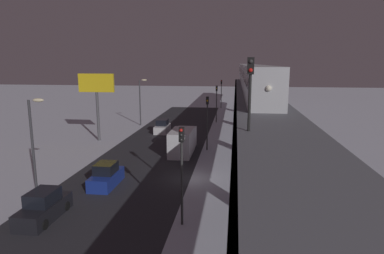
{
  "coord_description": "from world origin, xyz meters",
  "views": [
    {
      "loc": [
        -3.84,
        28.6,
        10.29
      ],
      "look_at": [
        2.2,
        -18.0,
        1.26
      ],
      "focal_mm": 31.37,
      "sensor_mm": 36.0,
      "label": 1
    }
  ],
  "objects_px": {
    "traffic_light_mid": "(207,115)",
    "traffic_light_distant": "(221,90)",
    "traffic_light_far": "(217,98)",
    "sedan_white": "(162,127)",
    "rail_signal": "(250,81)",
    "sedan_black": "(44,208)",
    "box_truck": "(183,141)",
    "traffic_light_near": "(182,162)",
    "sedan_blue": "(106,176)",
    "commercial_billboard": "(97,90)",
    "subway_train": "(249,74)"
  },
  "relations": [
    {
      "from": "sedan_white",
      "to": "commercial_billboard",
      "type": "relative_size",
      "value": 0.46
    },
    {
      "from": "rail_signal",
      "to": "subway_train",
      "type": "bearing_deg",
      "value": -92.14
    },
    {
      "from": "box_truck",
      "to": "traffic_light_near",
      "type": "relative_size",
      "value": 1.16
    },
    {
      "from": "rail_signal",
      "to": "traffic_light_distant",
      "type": "height_order",
      "value": "rail_signal"
    },
    {
      "from": "commercial_billboard",
      "to": "rail_signal",
      "type": "bearing_deg",
      "value": 128.51
    },
    {
      "from": "box_truck",
      "to": "traffic_light_near",
      "type": "bearing_deg",
      "value": 98.7
    },
    {
      "from": "sedan_blue",
      "to": "sedan_white",
      "type": "height_order",
      "value": "same"
    },
    {
      "from": "sedan_black",
      "to": "commercial_billboard",
      "type": "height_order",
      "value": "commercial_billboard"
    },
    {
      "from": "sedan_black",
      "to": "box_truck",
      "type": "height_order",
      "value": "box_truck"
    },
    {
      "from": "traffic_light_near",
      "to": "sedan_blue",
      "type": "bearing_deg",
      "value": -39.2
    },
    {
      "from": "sedan_black",
      "to": "traffic_light_distant",
      "type": "xyz_separation_m",
      "value": [
        -9.3,
        -57.47,
        3.41
      ]
    },
    {
      "from": "sedan_white",
      "to": "traffic_light_far",
      "type": "xyz_separation_m",
      "value": [
        -7.5,
        -9.7,
        3.4
      ]
    },
    {
      "from": "traffic_light_distant",
      "to": "commercial_billboard",
      "type": "relative_size",
      "value": 0.72
    },
    {
      "from": "traffic_light_near",
      "to": "traffic_light_far",
      "type": "height_order",
      "value": "same"
    },
    {
      "from": "sedan_blue",
      "to": "commercial_billboard",
      "type": "height_order",
      "value": "commercial_billboard"
    },
    {
      "from": "box_truck",
      "to": "traffic_light_distant",
      "type": "distance_m",
      "value": 39.64
    },
    {
      "from": "traffic_light_mid",
      "to": "traffic_light_distant",
      "type": "distance_m",
      "value": 38.07
    },
    {
      "from": "subway_train",
      "to": "traffic_light_near",
      "type": "xyz_separation_m",
      "value": [
        5.62,
        42.2,
        -4.16
      ]
    },
    {
      "from": "sedan_black",
      "to": "subway_train",
      "type": "bearing_deg",
      "value": -109.32
    },
    {
      "from": "box_truck",
      "to": "sedan_white",
      "type": "bearing_deg",
      "value": -65.88
    },
    {
      "from": "traffic_light_mid",
      "to": "traffic_light_far",
      "type": "distance_m",
      "value": 19.03
    },
    {
      "from": "rail_signal",
      "to": "sedan_white",
      "type": "bearing_deg",
      "value": -68.95
    },
    {
      "from": "subway_train",
      "to": "traffic_light_near",
      "type": "relative_size",
      "value": 11.57
    },
    {
      "from": "sedan_white",
      "to": "traffic_light_near",
      "type": "height_order",
      "value": "traffic_light_near"
    },
    {
      "from": "commercial_billboard",
      "to": "traffic_light_near",
      "type": "bearing_deg",
      "value": 123.8
    },
    {
      "from": "sedan_black",
      "to": "traffic_light_near",
      "type": "height_order",
      "value": "traffic_light_near"
    },
    {
      "from": "sedan_blue",
      "to": "traffic_light_distant",
      "type": "height_order",
      "value": "traffic_light_distant"
    },
    {
      "from": "traffic_light_far",
      "to": "traffic_light_distant",
      "type": "bearing_deg",
      "value": -90.0
    },
    {
      "from": "traffic_light_near",
      "to": "traffic_light_distant",
      "type": "bearing_deg",
      "value": -90.0
    },
    {
      "from": "rail_signal",
      "to": "sedan_black",
      "type": "relative_size",
      "value": 0.88
    },
    {
      "from": "traffic_light_mid",
      "to": "commercial_billboard",
      "type": "bearing_deg",
      "value": -11.99
    },
    {
      "from": "traffic_light_far",
      "to": "sedan_white",
      "type": "bearing_deg",
      "value": 52.28
    },
    {
      "from": "subway_train",
      "to": "box_truck",
      "type": "xyz_separation_m",
      "value": [
        8.32,
        24.55,
        -7.01
      ]
    },
    {
      "from": "traffic_light_mid",
      "to": "traffic_light_distant",
      "type": "height_order",
      "value": "same"
    },
    {
      "from": "traffic_light_far",
      "to": "traffic_light_distant",
      "type": "xyz_separation_m",
      "value": [
        0.0,
        -19.03,
        0.0
      ]
    },
    {
      "from": "sedan_white",
      "to": "traffic_light_distant",
      "type": "distance_m",
      "value": 29.89
    },
    {
      "from": "subway_train",
      "to": "traffic_light_far",
      "type": "height_order",
      "value": "subway_train"
    },
    {
      "from": "sedan_black",
      "to": "traffic_light_distant",
      "type": "bearing_deg",
      "value": -99.19
    },
    {
      "from": "sedan_white",
      "to": "traffic_light_distant",
      "type": "height_order",
      "value": "traffic_light_distant"
    },
    {
      "from": "sedan_black",
      "to": "traffic_light_far",
      "type": "relative_size",
      "value": 0.71
    },
    {
      "from": "rail_signal",
      "to": "sedan_white",
      "type": "xyz_separation_m",
      "value": [
        11.49,
        -29.87,
        -8.51
      ]
    },
    {
      "from": "commercial_billboard",
      "to": "subway_train",
      "type": "bearing_deg",
      "value": -135.66
    },
    {
      "from": "rail_signal",
      "to": "box_truck",
      "type": "height_order",
      "value": "rail_signal"
    },
    {
      "from": "traffic_light_near",
      "to": "traffic_light_distant",
      "type": "height_order",
      "value": "same"
    },
    {
      "from": "traffic_light_distant",
      "to": "commercial_billboard",
      "type": "distance_m",
      "value": 38.03
    },
    {
      "from": "subway_train",
      "to": "commercial_billboard",
      "type": "bearing_deg",
      "value": 44.34
    },
    {
      "from": "sedan_black",
      "to": "sedan_blue",
      "type": "relative_size",
      "value": 1.09
    },
    {
      "from": "sedan_black",
      "to": "traffic_light_far",
      "type": "distance_m",
      "value": 39.69
    },
    {
      "from": "rail_signal",
      "to": "traffic_light_near",
      "type": "height_order",
      "value": "rail_signal"
    },
    {
      "from": "subway_train",
      "to": "sedan_blue",
      "type": "height_order",
      "value": "subway_train"
    }
  ]
}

